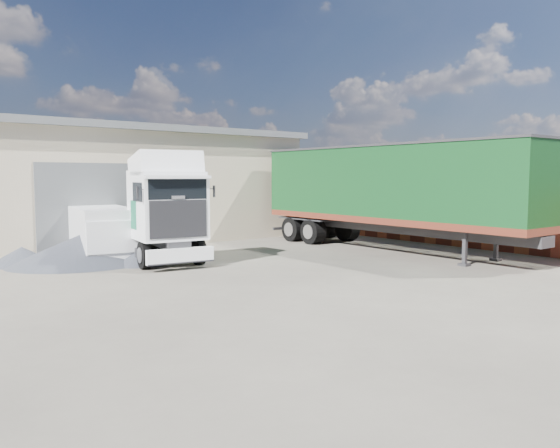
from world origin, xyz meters
TOP-DOWN VIEW (x-y plane):
  - ground at (0.00, 0.00)m, footprint 120.00×120.00m
  - brick_boundary_wall at (11.50, 6.00)m, footprint 0.35×26.00m
  - tractor_unit at (-0.77, 5.97)m, footprint 3.02×6.13m
  - box_trailer at (8.06, 3.10)m, footprint 2.88×13.04m
  - panel_van at (-2.09, 8.28)m, footprint 2.59×4.90m
  - gravel_heap at (-3.27, 7.52)m, footprint 5.85×5.79m

SIDE VIEW (x-z plane):
  - ground at x=0.00m, z-range 0.00..0.00m
  - gravel_heap at x=-3.27m, z-range -0.04..0.98m
  - panel_van at x=-2.09m, z-range 0.03..1.94m
  - brick_boundary_wall at x=11.50m, z-range 0.00..2.50m
  - tractor_unit at x=-0.77m, z-range -0.31..3.63m
  - box_trailer at x=8.06m, z-range 0.47..4.80m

